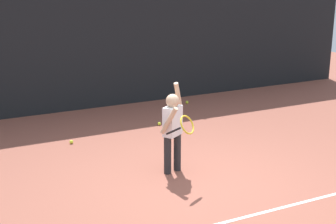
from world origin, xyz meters
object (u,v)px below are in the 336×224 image
tennis_ball_1 (187,102)px  tennis_ball_4 (159,124)px  tennis_ball_3 (71,142)px  tennis_player (173,126)px

tennis_ball_1 → tennis_ball_4: 1.70m
tennis_ball_4 → tennis_ball_3: bearing=-171.5°
tennis_player → tennis_ball_3: bearing=86.8°
tennis_player → tennis_ball_4: (0.78, 2.16, -0.69)m
tennis_ball_1 → tennis_ball_4: same height
tennis_ball_3 → tennis_ball_4: 1.84m
tennis_ball_3 → tennis_ball_4: bearing=8.5°
tennis_player → tennis_ball_1: 3.95m
tennis_ball_1 → tennis_ball_4: bearing=-136.7°
tennis_ball_3 → tennis_ball_4: size_ratio=1.00×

